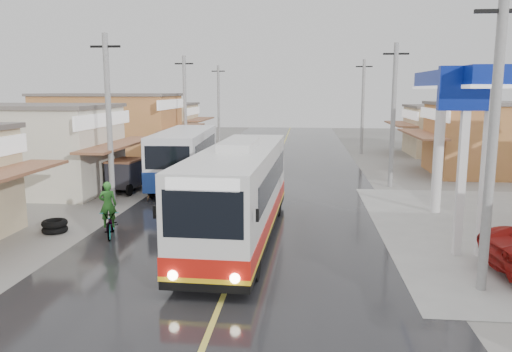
% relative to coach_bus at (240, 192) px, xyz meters
% --- Properties ---
extents(ground, '(120.00, 120.00, 0.00)m').
position_rel_coach_bus_xyz_m(ground, '(0.23, -4.20, -1.75)').
color(ground, slate).
rests_on(ground, ground).
extents(road, '(12.00, 90.00, 0.02)m').
position_rel_coach_bus_xyz_m(road, '(0.23, 10.80, -1.74)').
color(road, black).
rests_on(road, ground).
extents(centre_line, '(0.15, 90.00, 0.01)m').
position_rel_coach_bus_xyz_m(centre_line, '(0.23, 10.80, -1.73)').
color(centre_line, '#D8CC4C').
rests_on(centre_line, road).
extents(shopfronts_left, '(11.00, 44.00, 5.20)m').
position_rel_coach_bus_xyz_m(shopfronts_left, '(-12.77, 13.80, -1.75)').
color(shopfronts_left, tan).
rests_on(shopfronts_left, ground).
extents(utility_poles_left, '(1.60, 50.00, 8.00)m').
position_rel_coach_bus_xyz_m(utility_poles_left, '(-6.77, 11.80, -1.75)').
color(utility_poles_left, gray).
rests_on(utility_poles_left, ground).
extents(utility_poles_right, '(1.60, 36.00, 8.00)m').
position_rel_coach_bus_xyz_m(utility_poles_right, '(7.23, 10.80, -1.75)').
color(utility_poles_right, gray).
rests_on(utility_poles_right, ground).
extents(coach_bus, '(2.97, 11.73, 3.64)m').
position_rel_coach_bus_xyz_m(coach_bus, '(0.00, 0.00, 0.00)').
color(coach_bus, silver).
rests_on(coach_bus, road).
extents(second_bus, '(3.09, 9.57, 3.13)m').
position_rel_coach_bus_xyz_m(second_bus, '(-4.56, 10.31, -0.07)').
color(second_bus, silver).
rests_on(second_bus, road).
extents(cyclist, '(1.21, 2.09, 2.13)m').
position_rel_coach_bus_xyz_m(cyclist, '(-4.89, -0.21, -1.05)').
color(cyclist, black).
rests_on(cyclist, ground).
extents(tricycle_near, '(1.75, 2.46, 1.78)m').
position_rel_coach_bus_xyz_m(tricycle_near, '(-7.25, 7.92, -0.74)').
color(tricycle_near, '#26262D').
rests_on(tricycle_near, ground).
extents(tricycle_far, '(1.54, 2.14, 1.53)m').
position_rel_coach_bus_xyz_m(tricycle_far, '(-7.40, 8.95, -0.88)').
color(tricycle_far, '#26262D').
rests_on(tricycle_far, ground).
extents(tyre_stack, '(0.98, 0.98, 0.50)m').
position_rel_coach_bus_xyz_m(tyre_stack, '(-7.25, 0.07, -1.50)').
color(tyre_stack, black).
rests_on(tyre_stack, ground).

